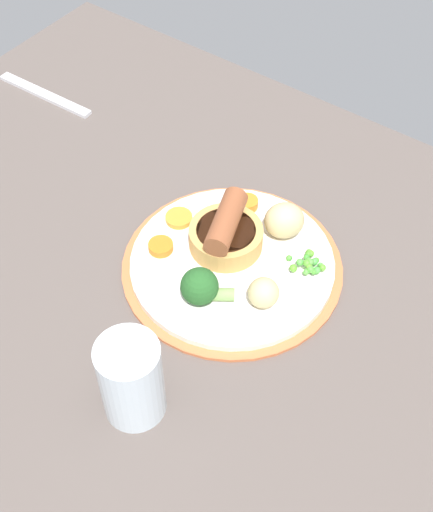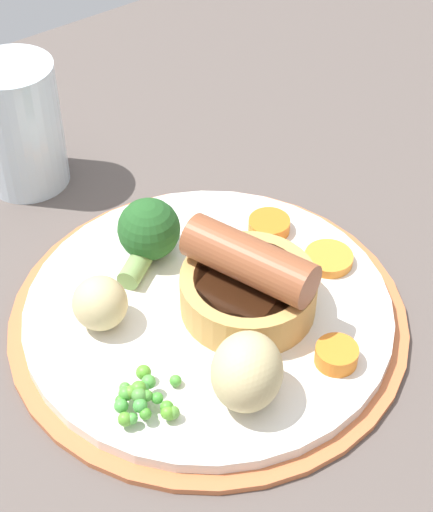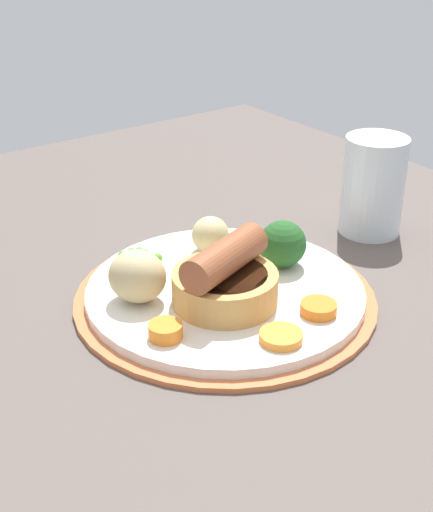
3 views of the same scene
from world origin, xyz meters
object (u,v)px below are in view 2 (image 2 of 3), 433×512
(potato_chunk_2, at_px, (247,371))
(drinking_glass, at_px, (20,125))
(dinner_plate, at_px, (208,315))
(carrot_slice_0, at_px, (336,355))
(potato_chunk_1, at_px, (100,303))
(broccoli_floret_near, at_px, (148,232))
(carrot_slice_1, at_px, (329,259))
(sausage_pudding, at_px, (249,284))
(carrot_slice_2, at_px, (266,223))
(pea_pile, at_px, (144,398))

(potato_chunk_2, relative_size, drinking_glass, 0.48)
(dinner_plate, distance_m, carrot_slice_0, 0.10)
(potato_chunk_1, xyz_separation_m, drinking_glass, (0.04, 0.19, 0.02))
(broccoli_floret_near, relative_size, carrot_slice_1, 1.74)
(broccoli_floret_near, height_order, drinking_glass, drinking_glass)
(dinner_plate, relative_size, sausage_pudding, 2.88)
(sausage_pudding, bearing_deg, potato_chunk_2, -58.12)
(dinner_plate, height_order, drinking_glass, drinking_glass)
(potato_chunk_2, distance_m, carrot_slice_2, 0.16)
(potato_chunk_2, bearing_deg, dinner_plate, 70.72)
(sausage_pudding, distance_m, carrot_slice_1, 0.08)
(broccoli_floret_near, xyz_separation_m, potato_chunk_1, (-0.06, -0.04, -0.00))
(sausage_pudding, bearing_deg, potato_chunk_1, -137.80)
(sausage_pudding, relative_size, potato_chunk_1, 2.58)
(pea_pile, xyz_separation_m, drinking_glass, (0.06, 0.27, 0.03))
(broccoli_floret_near, bearing_deg, drinking_glass, 64.53)
(broccoli_floret_near, bearing_deg, sausage_pudding, -107.70)
(sausage_pudding, height_order, drinking_glass, drinking_glass)
(carrot_slice_0, height_order, carrot_slice_2, carrot_slice_0)
(sausage_pudding, xyz_separation_m, pea_pile, (-0.10, -0.03, -0.01))
(broccoli_floret_near, bearing_deg, carrot_slice_1, -74.40)
(dinner_plate, relative_size, pea_pile, 5.47)
(carrot_slice_2, bearing_deg, carrot_slice_0, -109.96)
(broccoli_floret_near, height_order, potato_chunk_2, potato_chunk_2)
(potato_chunk_2, distance_m, drinking_glass, 0.30)
(sausage_pudding, xyz_separation_m, potato_chunk_1, (-0.09, 0.05, -0.00))
(dinner_plate, bearing_deg, sausage_pudding, -37.52)
(carrot_slice_2, bearing_deg, potato_chunk_2, -133.60)
(potato_chunk_1, xyz_separation_m, potato_chunk_2, (0.04, -0.11, 0.01))
(broccoli_floret_near, xyz_separation_m, carrot_slice_0, (0.04, -0.16, -0.02))
(potato_chunk_1, xyz_separation_m, carrot_slice_0, (0.10, -0.12, -0.01))
(potato_chunk_2, height_order, carrot_slice_0, potato_chunk_2)
(dinner_plate, distance_m, carrot_slice_1, 0.10)
(carrot_slice_1, distance_m, carrot_slice_2, 0.06)
(carrot_slice_2, bearing_deg, drinking_glass, 121.44)
(pea_pile, height_order, potato_chunk_2, potato_chunk_2)
(potato_chunk_2, distance_m, carrot_slice_0, 0.07)
(pea_pile, relative_size, potato_chunk_2, 0.99)
(potato_chunk_1, bearing_deg, carrot_slice_1, -16.39)
(sausage_pudding, height_order, broccoli_floret_near, sausage_pudding)
(carrot_slice_0, xyz_separation_m, carrot_slice_2, (0.05, 0.13, -0.00))
(carrot_slice_0, bearing_deg, drinking_glass, 101.45)
(carrot_slice_1, height_order, drinking_glass, drinking_glass)
(potato_chunk_1, relative_size, drinking_glass, 0.35)
(potato_chunk_1, bearing_deg, dinner_plate, -25.42)
(carrot_slice_0, relative_size, carrot_slice_1, 0.79)
(pea_pile, xyz_separation_m, carrot_slice_2, (0.17, 0.09, -0.00))
(potato_chunk_1, relative_size, carrot_slice_2, 1.18)
(pea_pile, distance_m, carrot_slice_2, 0.19)
(potato_chunk_2, bearing_deg, carrot_slice_1, 25.87)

